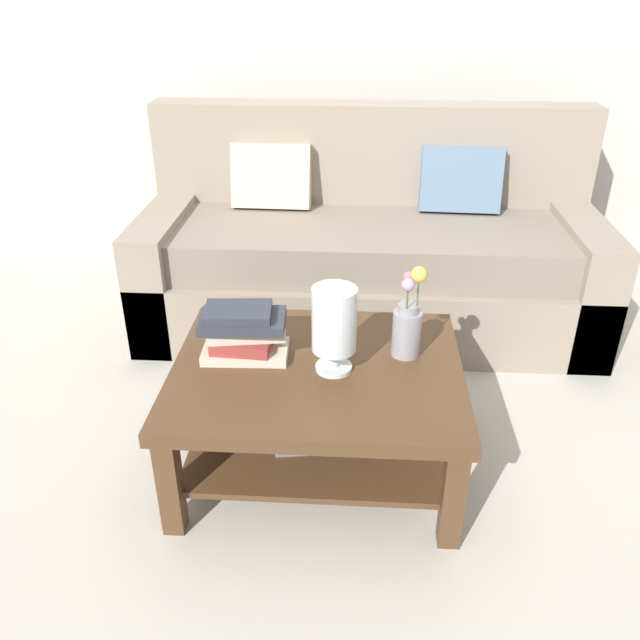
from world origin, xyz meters
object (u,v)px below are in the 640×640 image
object	(u,v)px
glass_hurricane_vase	(334,323)
book_stack_main	(244,332)
coffee_table	(317,394)
couch	(368,254)
flower_pitcher	(408,324)

from	to	relation	value
glass_hurricane_vase	book_stack_main	bearing A→B (deg)	165.79
glass_hurricane_vase	coffee_table	bearing A→B (deg)	164.56
couch	glass_hurricane_vase	xyz separation A→B (m)	(-0.13, -1.20, 0.25)
coffee_table	book_stack_main	bearing A→B (deg)	166.06
coffee_table	flower_pitcher	size ratio (longest dim) A/B	2.92
book_stack_main	flower_pitcher	world-z (taller)	flower_pitcher
couch	book_stack_main	bearing A→B (deg)	-111.72
coffee_table	book_stack_main	xyz separation A→B (m)	(-0.26, 0.07, 0.21)
book_stack_main	couch	bearing A→B (deg)	68.28
book_stack_main	coffee_table	bearing A→B (deg)	-13.94
book_stack_main	glass_hurricane_vase	size ratio (longest dim) A/B	1.01
glass_hurricane_vase	flower_pitcher	distance (m)	0.28
glass_hurricane_vase	flower_pitcher	bearing A→B (deg)	24.36
coffee_table	book_stack_main	size ratio (longest dim) A/B	3.24
glass_hurricane_vase	flower_pitcher	size ratio (longest dim) A/B	0.89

